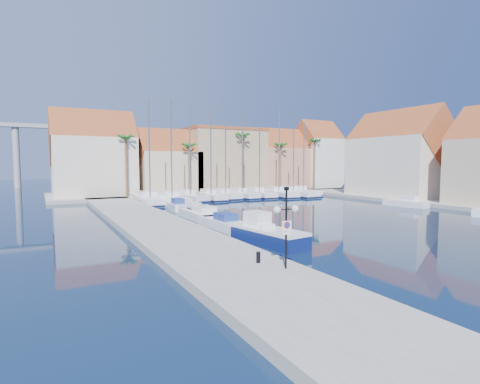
% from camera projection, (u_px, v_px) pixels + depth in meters
% --- Properties ---
extents(ground, '(260.00, 260.00, 0.00)m').
position_uv_depth(ground, '(372.00, 256.00, 22.69)').
color(ground, black).
rests_on(ground, ground).
extents(quay_west, '(6.00, 77.00, 0.50)m').
position_uv_depth(quay_west, '(162.00, 230.00, 30.28)').
color(quay_west, gray).
rests_on(quay_west, ground).
extents(shore_north, '(54.00, 16.00, 0.50)m').
position_uv_depth(shore_north, '(208.00, 192.00, 69.54)').
color(shore_north, gray).
rests_on(shore_north, ground).
extents(shore_east, '(12.00, 60.00, 0.50)m').
position_uv_depth(shore_east, '(453.00, 202.00, 50.93)').
color(shore_east, gray).
rests_on(shore_east, ground).
extents(lamp_post, '(1.36, 0.45, 4.02)m').
position_uv_depth(lamp_post, '(286.00, 215.00, 18.10)').
color(lamp_post, black).
rests_on(lamp_post, quay_west).
extents(bollard, '(0.23, 0.23, 0.57)m').
position_uv_depth(bollard, '(258.00, 257.00, 19.35)').
color(bollard, black).
rests_on(bollard, quay_west).
extents(fishing_boat, '(2.93, 6.45, 2.18)m').
position_uv_depth(fishing_boat, '(267.00, 234.00, 26.13)').
color(fishing_boat, '#0E1C55').
rests_on(fishing_boat, ground).
extents(motorboat_west_0, '(2.05, 5.26, 1.40)m').
position_uv_depth(motorboat_west_0, '(257.00, 234.00, 26.98)').
color(motorboat_west_0, white).
rests_on(motorboat_west_0, ground).
extents(motorboat_west_1, '(2.12, 5.97, 1.40)m').
position_uv_depth(motorboat_west_1, '(223.00, 223.00, 32.26)').
color(motorboat_west_1, white).
rests_on(motorboat_west_1, ground).
extents(motorboat_west_2, '(2.39, 7.40, 1.40)m').
position_uv_depth(motorboat_west_2, '(202.00, 214.00, 37.40)').
color(motorboat_west_2, white).
rests_on(motorboat_west_2, ground).
extents(motorboat_west_3, '(1.91, 5.26, 1.40)m').
position_uv_depth(motorboat_west_3, '(193.00, 210.00, 40.72)').
color(motorboat_west_3, white).
rests_on(motorboat_west_3, ground).
extents(motorboat_west_4, '(2.07, 5.47, 1.40)m').
position_uv_depth(motorboat_west_4, '(177.00, 205.00, 45.30)').
color(motorboat_west_4, white).
rests_on(motorboat_west_4, ground).
extents(motorboat_west_5, '(1.97, 5.61, 1.40)m').
position_uv_depth(motorboat_west_5, '(162.00, 201.00, 50.51)').
color(motorboat_west_5, white).
rests_on(motorboat_west_5, ground).
extents(motorboat_east_1, '(2.53, 5.67, 1.40)m').
position_uv_depth(motorboat_east_1, '(406.00, 203.00, 48.27)').
color(motorboat_east_1, white).
rests_on(motorboat_east_1, ground).
extents(sailboat_0, '(3.58, 11.90, 14.17)m').
position_uv_depth(sailboat_0, '(149.00, 199.00, 52.27)').
color(sailboat_0, white).
rests_on(sailboat_0, ground).
extents(sailboat_1, '(3.48, 11.20, 14.29)m').
position_uv_depth(sailboat_1, '(171.00, 198.00, 53.25)').
color(sailboat_1, white).
rests_on(sailboat_1, ground).
extents(sailboat_2, '(3.18, 9.31, 13.41)m').
position_uv_depth(sailboat_2, '(189.00, 197.00, 55.63)').
color(sailboat_2, white).
rests_on(sailboat_2, ground).
extents(sailboat_3, '(2.56, 8.85, 13.31)m').
position_uv_depth(sailboat_3, '(210.00, 196.00, 56.93)').
color(sailboat_3, white).
rests_on(sailboat_3, ground).
extents(sailboat_4, '(2.31, 8.52, 11.94)m').
position_uv_depth(sailboat_4, '(224.00, 195.00, 58.88)').
color(sailboat_4, white).
rests_on(sailboat_4, ground).
extents(sailboat_5, '(2.50, 8.56, 12.99)m').
position_uv_depth(sailboat_5, '(241.00, 194.00, 59.77)').
color(sailboat_5, white).
rests_on(sailboat_5, ground).
extents(sailboat_6, '(3.08, 9.27, 11.57)m').
position_uv_depth(sailboat_6, '(258.00, 194.00, 61.37)').
color(sailboat_6, white).
rests_on(sailboat_6, ground).
extents(sailboat_7, '(3.50, 10.30, 14.72)m').
position_uv_depth(sailboat_7, '(277.00, 193.00, 62.24)').
color(sailboat_7, white).
rests_on(sailboat_7, ground).
extents(sailboat_8, '(3.77, 11.85, 12.28)m').
position_uv_depth(sailboat_8, '(291.00, 193.00, 63.59)').
color(sailboat_8, white).
rests_on(sailboat_8, ground).
extents(sailboat_9, '(2.56, 8.49, 12.58)m').
position_uv_depth(sailboat_9, '(302.00, 191.00, 65.49)').
color(sailboat_9, white).
rests_on(sailboat_9, ground).
extents(building_0, '(12.30, 9.00, 13.50)m').
position_uv_depth(building_0, '(94.00, 157.00, 58.74)').
color(building_0, beige).
rests_on(building_0, shore_north).
extents(building_1, '(10.30, 8.00, 11.00)m').
position_uv_depth(building_1, '(168.00, 165.00, 64.50)').
color(building_1, '#CCB690').
rests_on(building_1, shore_north).
extents(building_2, '(14.20, 10.20, 11.50)m').
position_uv_depth(building_2, '(223.00, 159.00, 70.49)').
color(building_2, '#9B805F').
rests_on(building_2, shore_north).
extents(building_3, '(10.30, 8.00, 12.00)m').
position_uv_depth(building_3, '(279.00, 162.00, 75.29)').
color(building_3, tan).
rests_on(building_3, shore_north).
extents(building_4, '(8.30, 8.00, 14.00)m').
position_uv_depth(building_4, '(317.00, 156.00, 78.57)').
color(building_4, silver).
rests_on(building_4, shore_north).
extents(building_6, '(9.00, 14.30, 13.50)m').
position_uv_depth(building_6, '(399.00, 157.00, 58.34)').
color(building_6, beige).
rests_on(building_6, shore_east).
extents(palm_0, '(2.60, 2.60, 10.15)m').
position_uv_depth(palm_0, '(126.00, 140.00, 56.04)').
color(palm_0, brown).
rests_on(palm_0, shore_north).
extents(palm_1, '(2.60, 2.60, 9.15)m').
position_uv_depth(palm_1, '(189.00, 147.00, 60.82)').
color(palm_1, brown).
rests_on(palm_1, shore_north).
extents(palm_2, '(2.60, 2.60, 11.15)m').
position_uv_depth(palm_2, '(243.00, 138.00, 65.39)').
color(palm_2, brown).
rests_on(palm_2, shore_north).
extents(palm_3, '(2.60, 2.60, 9.65)m').
position_uv_depth(palm_3, '(281.00, 147.00, 69.27)').
color(palm_3, brown).
rests_on(palm_3, shore_north).
extents(palm_4, '(2.60, 2.60, 10.65)m').
position_uv_depth(palm_4, '(315.00, 143.00, 72.97)').
color(palm_4, brown).
rests_on(palm_4, shore_north).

